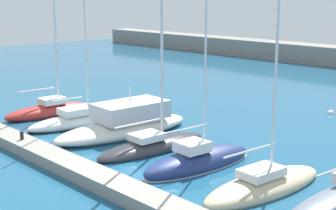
{
  "coord_description": "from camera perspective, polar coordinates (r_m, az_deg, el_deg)",
  "views": [
    {
      "loc": [
        17.98,
        -14.17,
        8.51
      ],
      "look_at": [
        -2.45,
        4.87,
        2.29
      ],
      "focal_mm": 54.14,
      "sensor_mm": 36.0,
      "label": 1
    }
  ],
  "objects": [
    {
      "name": "motorboat_ivory_third",
      "position": [
        31.2,
        -4.76,
        -2.09
      ],
      "size": [
        3.65,
        9.54,
        3.13
      ],
      "rotation": [
        0.0,
        0.0,
        1.52
      ],
      "color": "silver",
      "rests_on": "ground_plane"
    },
    {
      "name": "sailboat_sand_sixth",
      "position": [
        22.95,
        10.77,
        -8.71
      ],
      "size": [
        2.75,
        7.19,
        15.45
      ],
      "rotation": [
        0.0,
        0.0,
        1.5
      ],
      "color": "beige",
      "rests_on": "ground_plane"
    },
    {
      "name": "sailboat_red_nearest",
      "position": [
        36.81,
        -13.25,
        -0.53
      ],
      "size": [
        2.22,
        6.63,
        10.26
      ],
      "rotation": [
        0.0,
        0.0,
        1.54
      ],
      "color": "#B72D28",
      "rests_on": "ground_plane"
    },
    {
      "name": "sailboat_white_second",
      "position": [
        33.68,
        -10.32,
        -1.73
      ],
      "size": [
        2.47,
        6.87,
        11.49
      ],
      "rotation": [
        0.0,
        0.0,
        1.51
      ],
      "color": "white",
      "rests_on": "ground_plane"
    },
    {
      "name": "ground_plane",
      "position": [
        24.42,
        -4.48,
        -7.89
      ],
      "size": [
        120.0,
        120.0,
        0.0
      ],
      "primitive_type": "plane",
      "color": "#1E567A"
    },
    {
      "name": "mooring_buoy_white",
      "position": [
        38.25,
        17.84,
        -0.92
      ],
      "size": [
        0.51,
        0.51,
        0.51
      ],
      "primitive_type": "sphere",
      "color": "white",
      "rests_on": "ground_plane"
    },
    {
      "name": "dock_bollard",
      "position": [
        29.05,
        -16.13,
        -3.32
      ],
      "size": [
        0.2,
        0.2,
        0.44
      ],
      "primitive_type": "cylinder",
      "color": "black",
      "rests_on": "dock_pier"
    },
    {
      "name": "sailboat_charcoal_fourth",
      "position": [
        28.05,
        -1.75,
        -4.5
      ],
      "size": [
        2.37,
        7.29,
        11.72
      ],
      "rotation": [
        0.0,
        0.0,
        1.53
      ],
      "color": "#2D2D33",
      "rests_on": "ground_plane"
    },
    {
      "name": "dock_pier",
      "position": [
        23.33,
        -7.93,
        -8.19
      ],
      "size": [
        32.25,
        1.42,
        0.6
      ],
      "primitive_type": "cube",
      "color": "gray",
      "rests_on": "ground_plane"
    },
    {
      "name": "sailboat_navy_fifth",
      "position": [
        25.45,
        3.38,
        -6.26
      ],
      "size": [
        2.59,
        6.87,
        13.75
      ],
      "rotation": [
        0.0,
        0.0,
        1.5
      ],
      "color": "navy",
      "rests_on": "ground_plane"
    }
  ]
}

